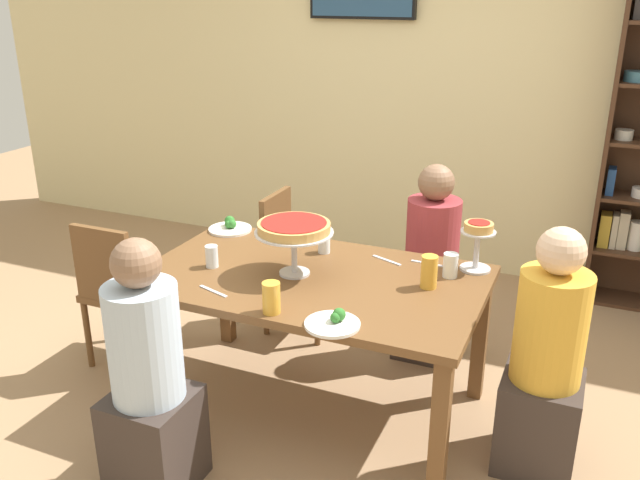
{
  "coord_description": "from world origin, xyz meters",
  "views": [
    {
      "loc": [
        1.21,
        -2.7,
        2.05
      ],
      "look_at": [
        0.0,
        0.1,
        0.89
      ],
      "focal_mm": 37.57,
      "sensor_mm": 36.0,
      "label": 1
    }
  ],
  "objects_px": {
    "diner_head_east": "(545,371)",
    "beer_glass_amber_short": "(429,272)",
    "dining_table": "(312,292)",
    "cutlery_knife_far": "(152,280)",
    "diner_far_right": "(430,276)",
    "water_glass_clear_far": "(212,256)",
    "diner_near_left": "(149,387)",
    "cutlery_knife_near": "(213,291)",
    "beer_glass_amber_tall": "(270,298)",
    "water_glass_clear_spare": "(324,244)",
    "chair_head_west": "(120,287)",
    "salad_plate_near_diner": "(230,227)",
    "chair_far_left": "(292,255)",
    "cutlery_spare_fork": "(428,264)",
    "cutlery_fork_far": "(278,241)",
    "salad_plate_far_diner": "(334,322)",
    "cutlery_fork_near": "(387,260)",
    "water_glass_clear_near": "(450,265)",
    "deep_dish_pizza_stand": "(294,230)",
    "personal_pizza_stand": "(478,237)"
  },
  "relations": [
    {
      "from": "water_glass_clear_spare",
      "to": "cutlery_knife_near",
      "type": "height_order",
      "value": "water_glass_clear_spare"
    },
    {
      "from": "beer_glass_amber_tall",
      "to": "cutlery_knife_far",
      "type": "distance_m",
      "value": 0.68
    },
    {
      "from": "beer_glass_amber_short",
      "to": "cutlery_knife_far",
      "type": "bearing_deg",
      "value": -160.08
    },
    {
      "from": "personal_pizza_stand",
      "to": "cutlery_spare_fork",
      "type": "height_order",
      "value": "personal_pizza_stand"
    },
    {
      "from": "cutlery_fork_near",
      "to": "cutlery_fork_far",
      "type": "xyz_separation_m",
      "value": [
        -0.63,
        0.02,
        0.0
      ]
    },
    {
      "from": "chair_head_west",
      "to": "beer_glass_amber_short",
      "type": "distance_m",
      "value": 1.74
    },
    {
      "from": "diner_near_left",
      "to": "cutlery_knife_near",
      "type": "distance_m",
      "value": 0.52
    },
    {
      "from": "cutlery_fork_far",
      "to": "cutlery_knife_far",
      "type": "xyz_separation_m",
      "value": [
        -0.32,
        -0.7,
        0.0
      ]
    },
    {
      "from": "dining_table",
      "to": "cutlery_fork_near",
      "type": "height_order",
      "value": "cutlery_fork_near"
    },
    {
      "from": "cutlery_fork_near",
      "to": "cutlery_knife_far",
      "type": "distance_m",
      "value": 1.16
    },
    {
      "from": "dining_table",
      "to": "cutlery_fork_far",
      "type": "bearing_deg",
      "value": 135.73
    },
    {
      "from": "cutlery_fork_near",
      "to": "cutlery_spare_fork",
      "type": "distance_m",
      "value": 0.21
    },
    {
      "from": "diner_far_right",
      "to": "water_glass_clear_far",
      "type": "xyz_separation_m",
      "value": [
        -0.9,
        -0.87,
        0.3
      ]
    },
    {
      "from": "water_glass_clear_spare",
      "to": "cutlery_spare_fork",
      "type": "xyz_separation_m",
      "value": [
        0.54,
        0.07,
        -0.05
      ]
    },
    {
      "from": "personal_pizza_stand",
      "to": "cutlery_fork_far",
      "type": "height_order",
      "value": "personal_pizza_stand"
    },
    {
      "from": "chair_head_west",
      "to": "cutlery_fork_far",
      "type": "bearing_deg",
      "value": 26.23
    },
    {
      "from": "salad_plate_near_diner",
      "to": "cutlery_knife_near",
      "type": "xyz_separation_m",
      "value": [
        0.35,
        -0.75,
        -0.02
      ]
    },
    {
      "from": "beer_glass_amber_short",
      "to": "cutlery_fork_far",
      "type": "relative_size",
      "value": 0.87
    },
    {
      "from": "cutlery_fork_near",
      "to": "water_glass_clear_spare",
      "type": "bearing_deg",
      "value": 26.25
    },
    {
      "from": "beer_glass_amber_short",
      "to": "cutlery_fork_near",
      "type": "height_order",
      "value": "beer_glass_amber_short"
    },
    {
      "from": "personal_pizza_stand",
      "to": "cutlery_knife_far",
      "type": "xyz_separation_m",
      "value": [
        -1.39,
        -0.74,
        -0.17
      ]
    },
    {
      "from": "beer_glass_amber_short",
      "to": "cutlery_spare_fork",
      "type": "relative_size",
      "value": 0.87
    },
    {
      "from": "diner_far_right",
      "to": "water_glass_clear_near",
      "type": "distance_m",
      "value": 0.64
    },
    {
      "from": "salad_plate_near_diner",
      "to": "water_glass_clear_near",
      "type": "distance_m",
      "value": 1.32
    },
    {
      "from": "dining_table",
      "to": "cutlery_knife_far",
      "type": "relative_size",
      "value": 9.1
    },
    {
      "from": "water_glass_clear_far",
      "to": "cutlery_knife_near",
      "type": "height_order",
      "value": "water_glass_clear_far"
    },
    {
      "from": "diner_near_left",
      "to": "salad_plate_near_diner",
      "type": "distance_m",
      "value": 1.27
    },
    {
      "from": "deep_dish_pizza_stand",
      "to": "dining_table",
      "type": "bearing_deg",
      "value": 7.81
    },
    {
      "from": "diner_far_right",
      "to": "cutlery_spare_fork",
      "type": "distance_m",
      "value": 0.49
    },
    {
      "from": "beer_glass_amber_tall",
      "to": "water_glass_clear_spare",
      "type": "relative_size",
      "value": 1.45
    },
    {
      "from": "diner_head_east",
      "to": "beer_glass_amber_short",
      "type": "distance_m",
      "value": 0.66
    },
    {
      "from": "water_glass_clear_spare",
      "to": "cutlery_knife_near",
      "type": "relative_size",
      "value": 0.53
    },
    {
      "from": "chair_far_left",
      "to": "water_glass_clear_far",
      "type": "relative_size",
      "value": 7.84
    },
    {
      "from": "diner_near_left",
      "to": "beer_glass_amber_tall",
      "type": "height_order",
      "value": "diner_near_left"
    },
    {
      "from": "diner_far_right",
      "to": "cutlery_fork_near",
      "type": "distance_m",
      "value": 0.53
    },
    {
      "from": "beer_glass_amber_short",
      "to": "water_glass_clear_spare",
      "type": "height_order",
      "value": "beer_glass_amber_short"
    },
    {
      "from": "salad_plate_far_diner",
      "to": "diner_head_east",
      "type": "bearing_deg",
      "value": 26.68
    },
    {
      "from": "dining_table",
      "to": "chair_far_left",
      "type": "distance_m",
      "value": 0.92
    },
    {
      "from": "cutlery_fork_near",
      "to": "cutlery_spare_fork",
      "type": "relative_size",
      "value": 1.0
    },
    {
      "from": "deep_dish_pizza_stand",
      "to": "beer_glass_amber_tall",
      "type": "height_order",
      "value": "deep_dish_pizza_stand"
    },
    {
      "from": "diner_far_right",
      "to": "cutlery_knife_near",
      "type": "xyz_separation_m",
      "value": [
        -0.74,
        -1.12,
        0.25
      ]
    },
    {
      "from": "cutlery_spare_fork",
      "to": "diner_head_east",
      "type": "bearing_deg",
      "value": 152.74
    },
    {
      "from": "deep_dish_pizza_stand",
      "to": "water_glass_clear_spare",
      "type": "relative_size",
      "value": 3.93
    },
    {
      "from": "diner_near_left",
      "to": "deep_dish_pizza_stand",
      "type": "xyz_separation_m",
      "value": [
        0.3,
        0.78,
        0.47
      ]
    },
    {
      "from": "cutlery_knife_far",
      "to": "cutlery_spare_fork",
      "type": "relative_size",
      "value": 1.0
    },
    {
      "from": "cutlery_knife_near",
      "to": "water_glass_clear_far",
      "type": "bearing_deg",
      "value": 140.49
    },
    {
      "from": "salad_plate_near_diner",
      "to": "beer_glass_amber_short",
      "type": "distance_m",
      "value": 1.28
    },
    {
      "from": "deep_dish_pizza_stand",
      "to": "cutlery_fork_near",
      "type": "bearing_deg",
      "value": 43.07
    },
    {
      "from": "water_glass_clear_spare",
      "to": "deep_dish_pizza_stand",
      "type": "bearing_deg",
      "value": -94.19
    },
    {
      "from": "chair_head_west",
      "to": "salad_plate_near_diner",
      "type": "bearing_deg",
      "value": 44.3
    }
  ]
}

